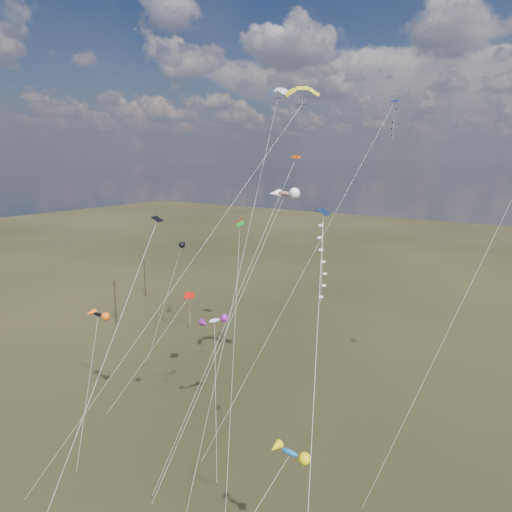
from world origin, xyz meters
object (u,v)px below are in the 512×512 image
Objects in this scene: utility_pole_far at (145,277)px; parafoil_yellow at (301,90)px; novelty_black_orange at (98,315)px; utility_pole_near at (115,301)px.

utility_pole_far is 65.68m from parafoil_yellow.
parafoil_yellow is 2.75× the size of novelty_black_orange.
parafoil_yellow is (51.52, -27.30, 30.22)m from utility_pole_far.
utility_pole_far is (-8.00, 14.00, 0.00)m from utility_pole_near.
utility_pole_near is 1.00× the size of utility_pole_far.
novelty_black_orange reaches higher than utility_pole_near.
novelty_black_orange reaches higher than utility_pole_far.
novelty_black_orange is (-20.27, -7.09, -22.05)m from parafoil_yellow.
utility_pole_near is 16.12m from utility_pole_far.
parafoil_yellow reaches higher than novelty_black_orange.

